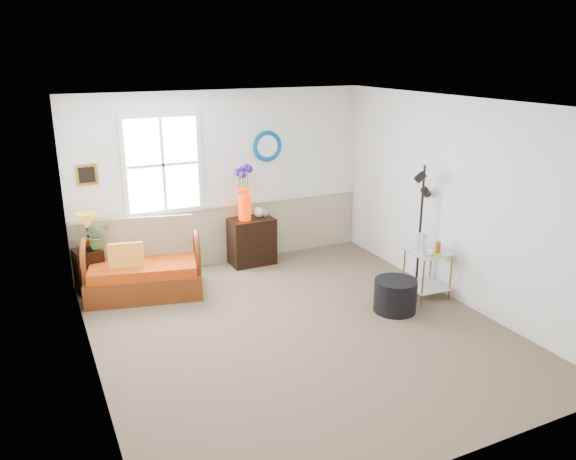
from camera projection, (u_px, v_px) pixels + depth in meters
name	position (u px, v px, depth m)	size (l,w,h in m)	color
floor	(298.00, 329.00, 6.58)	(4.50, 5.00, 0.01)	brown
ceiling	(300.00, 104.00, 5.79)	(4.50, 5.00, 0.01)	white
walls	(299.00, 224.00, 6.19)	(4.51, 5.01, 2.60)	white
wainscot	(226.00, 234.00, 8.58)	(4.46, 0.02, 0.90)	tan
chair_rail	(225.00, 204.00, 8.43)	(4.46, 0.04, 0.06)	white
window	(163.00, 165.00, 7.85)	(1.14, 0.06, 1.44)	white
picture	(87.00, 175.00, 7.45)	(0.28, 0.03, 0.28)	#B38322
mirror	(267.00, 146.00, 8.47)	(0.47, 0.47, 0.07)	#066BAA
loveseat	(143.00, 260.00, 7.42)	(1.48, 0.84, 0.97)	#65280D
throw_pillow	(126.00, 260.00, 7.26)	(0.44, 0.11, 0.44)	orange
lamp_stand	(89.00, 271.00, 7.52)	(0.35, 0.35, 0.61)	black
table_lamp	(87.00, 231.00, 7.37)	(0.27, 0.27, 0.49)	#AC7F21
potted_plant	(97.00, 237.00, 7.44)	(0.35, 0.39, 0.30)	#4F7939
cabinet	(252.00, 241.00, 8.54)	(0.67, 0.43, 0.71)	black
flower_vase	(244.00, 193.00, 8.26)	(0.24, 0.24, 0.81)	#F22E00
side_table	(427.00, 274.00, 7.38)	(0.51, 0.51, 0.64)	#AB8935
tabletop_items	(429.00, 243.00, 7.20)	(0.39, 0.39, 0.23)	silver
floor_lamp	(420.00, 227.00, 7.56)	(0.25, 0.25, 1.70)	black
ottoman	(395.00, 296.00, 7.00)	(0.53, 0.53, 0.41)	black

